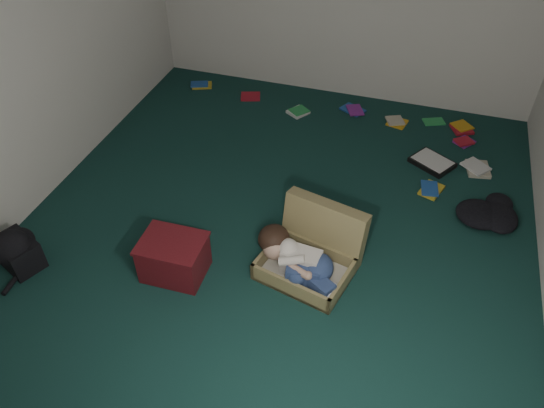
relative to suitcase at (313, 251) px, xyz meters
The scene contains 10 objects.
floor 0.52m from the suitcase, 138.12° to the left, with size 4.50×4.50×0.00m, color #12342F.
wall_front 2.27m from the suitcase, 101.01° to the right, with size 4.50×4.50×0.00m, color white.
wall_left 2.66m from the suitcase, behind, with size 4.50×4.50×0.00m, color white.
suitcase is the anchor object (origin of this frame).
person 0.17m from the suitcase, 118.74° to the right, with size 0.66×0.45×0.29m.
maroon_bin 1.01m from the suitcase, 158.00° to the right, with size 0.47×0.37×0.31m.
backpack 2.17m from the suitcase, 162.60° to the right, with size 0.42×0.34×0.25m, color black, non-canonical shape.
clothing_pile 1.58m from the suitcase, 40.26° to the left, with size 0.46×0.38×0.15m, color black, non-canonical shape.
paper_tray 1.72m from the suitcase, 64.05° to the left, with size 0.45×0.42×0.05m.
book_scatter 2.02m from the suitcase, 86.92° to the left, with size 3.22×1.37×0.02m.
Camera 1 is at (0.90, -2.99, 2.97)m, focal length 35.00 mm.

